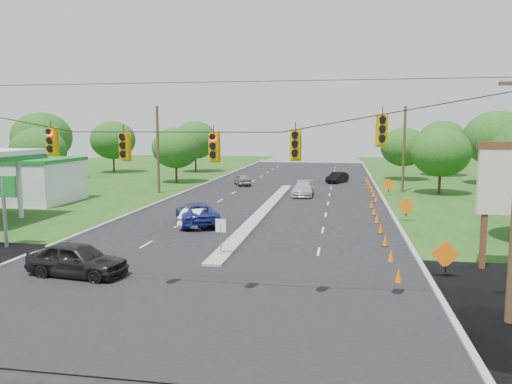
# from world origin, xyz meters

# --- Properties ---
(ground) EXTENTS (160.00, 160.00, 0.00)m
(ground) POSITION_xyz_m (0.00, 0.00, 0.00)
(ground) COLOR black
(ground) RESTS_ON ground
(cross_street) EXTENTS (160.00, 14.00, 0.02)m
(cross_street) POSITION_xyz_m (0.00, 0.00, 0.00)
(cross_street) COLOR black
(cross_street) RESTS_ON ground
(curb_left) EXTENTS (0.25, 110.00, 0.16)m
(curb_left) POSITION_xyz_m (-10.10, 30.00, 0.00)
(curb_left) COLOR gray
(curb_left) RESTS_ON ground
(curb_right) EXTENTS (0.25, 110.00, 0.16)m
(curb_right) POSITION_xyz_m (10.10, 30.00, 0.00)
(curb_right) COLOR gray
(curb_right) RESTS_ON ground
(median) EXTENTS (1.00, 34.00, 0.18)m
(median) POSITION_xyz_m (0.00, 21.00, 0.00)
(median) COLOR gray
(median) RESTS_ON ground
(median_sign) EXTENTS (0.55, 0.06, 2.05)m
(median_sign) POSITION_xyz_m (0.00, 6.00, 1.46)
(median_sign) COLOR gray
(median_sign) RESTS_ON ground
(signal_span) EXTENTS (25.60, 0.32, 9.00)m
(signal_span) POSITION_xyz_m (-0.05, -1.00, 4.97)
(signal_span) COLOR #422D1C
(signal_span) RESTS_ON ground
(utility_pole_far_left) EXTENTS (0.28, 0.28, 9.00)m
(utility_pole_far_left) POSITION_xyz_m (-12.50, 30.00, 4.50)
(utility_pole_far_left) COLOR #422D1C
(utility_pole_far_left) RESTS_ON ground
(utility_pole_far_right) EXTENTS (0.28, 0.28, 9.00)m
(utility_pole_far_right) POSITION_xyz_m (12.50, 35.00, 4.50)
(utility_pole_far_right) COLOR #422D1C
(utility_pole_far_right) RESTS_ON ground
(cone_0) EXTENTS (0.32, 0.32, 0.70)m
(cone_0) POSITION_xyz_m (8.70, 3.00, 0.35)
(cone_0) COLOR #F25E03
(cone_0) RESTS_ON ground
(cone_1) EXTENTS (0.32, 0.32, 0.70)m
(cone_1) POSITION_xyz_m (8.70, 6.50, 0.35)
(cone_1) COLOR #F25E03
(cone_1) RESTS_ON ground
(cone_2) EXTENTS (0.32, 0.32, 0.70)m
(cone_2) POSITION_xyz_m (8.70, 10.00, 0.35)
(cone_2) COLOR #F25E03
(cone_2) RESTS_ON ground
(cone_3) EXTENTS (0.32, 0.32, 0.70)m
(cone_3) POSITION_xyz_m (8.70, 13.50, 0.35)
(cone_3) COLOR #F25E03
(cone_3) RESTS_ON ground
(cone_4) EXTENTS (0.32, 0.32, 0.70)m
(cone_4) POSITION_xyz_m (8.70, 17.00, 0.35)
(cone_4) COLOR #F25E03
(cone_4) RESTS_ON ground
(cone_5) EXTENTS (0.32, 0.32, 0.70)m
(cone_5) POSITION_xyz_m (8.70, 20.50, 0.35)
(cone_5) COLOR #F25E03
(cone_5) RESTS_ON ground
(cone_6) EXTENTS (0.32, 0.32, 0.70)m
(cone_6) POSITION_xyz_m (8.70, 24.00, 0.35)
(cone_6) COLOR #F25E03
(cone_6) RESTS_ON ground
(cone_7) EXTENTS (0.32, 0.32, 0.70)m
(cone_7) POSITION_xyz_m (9.30, 27.50, 0.35)
(cone_7) COLOR #F25E03
(cone_7) RESTS_ON ground
(cone_8) EXTENTS (0.32, 0.32, 0.70)m
(cone_8) POSITION_xyz_m (9.30, 31.00, 0.35)
(cone_8) COLOR #F25E03
(cone_8) RESTS_ON ground
(cone_9) EXTENTS (0.32, 0.32, 0.70)m
(cone_9) POSITION_xyz_m (9.30, 34.50, 0.35)
(cone_9) COLOR #F25E03
(cone_9) RESTS_ON ground
(cone_10) EXTENTS (0.32, 0.32, 0.70)m
(cone_10) POSITION_xyz_m (9.30, 38.00, 0.35)
(cone_10) COLOR #F25E03
(cone_10) RESTS_ON ground
(cone_11) EXTENTS (0.32, 0.32, 0.70)m
(cone_11) POSITION_xyz_m (9.30, 41.50, 0.35)
(cone_11) COLOR #F25E03
(cone_11) RESTS_ON ground
(cone_12) EXTENTS (0.32, 0.32, 0.70)m
(cone_12) POSITION_xyz_m (9.30, 45.00, 0.35)
(cone_12) COLOR #F25E03
(cone_12) RESTS_ON ground
(work_sign_0) EXTENTS (1.27, 0.58, 1.37)m
(work_sign_0) POSITION_xyz_m (10.80, 4.00, 1.09)
(work_sign_0) COLOR black
(work_sign_0) RESTS_ON ground
(work_sign_1) EXTENTS (1.27, 0.58, 1.37)m
(work_sign_1) POSITION_xyz_m (10.80, 18.00, 1.09)
(work_sign_1) COLOR black
(work_sign_1) RESTS_ON ground
(work_sign_2) EXTENTS (1.27, 0.58, 1.37)m
(work_sign_2) POSITION_xyz_m (10.80, 32.00, 1.09)
(work_sign_2) COLOR black
(work_sign_2) RESTS_ON ground
(tree_2) EXTENTS (5.88, 5.88, 6.86)m
(tree_2) POSITION_xyz_m (-26.00, 30.00, 4.34)
(tree_2) COLOR black
(tree_2) RESTS_ON ground
(tree_3) EXTENTS (7.56, 7.56, 8.82)m
(tree_3) POSITION_xyz_m (-32.00, 40.00, 5.58)
(tree_3) COLOR black
(tree_3) RESTS_ON ground
(tree_4) EXTENTS (6.72, 6.72, 7.84)m
(tree_4) POSITION_xyz_m (-28.00, 52.00, 4.96)
(tree_4) COLOR black
(tree_4) RESTS_ON ground
(tree_5) EXTENTS (5.88, 5.88, 6.86)m
(tree_5) POSITION_xyz_m (-14.00, 40.00, 4.34)
(tree_5) COLOR black
(tree_5) RESTS_ON ground
(tree_6) EXTENTS (6.72, 6.72, 7.84)m
(tree_6) POSITION_xyz_m (-16.00, 55.00, 4.96)
(tree_6) COLOR black
(tree_6) RESTS_ON ground
(tree_9) EXTENTS (5.88, 5.88, 6.86)m
(tree_9) POSITION_xyz_m (16.00, 34.00, 4.34)
(tree_9) COLOR black
(tree_9) RESTS_ON ground
(tree_10) EXTENTS (7.56, 7.56, 8.82)m
(tree_10) POSITION_xyz_m (24.00, 44.00, 5.58)
(tree_10) COLOR black
(tree_10) RESTS_ON ground
(tree_11) EXTENTS (6.72, 6.72, 7.84)m
(tree_11) POSITION_xyz_m (20.00, 55.00, 4.96)
(tree_11) COLOR black
(tree_11) RESTS_ON ground
(tree_12) EXTENTS (5.88, 5.88, 6.86)m
(tree_12) POSITION_xyz_m (14.00, 48.00, 4.34)
(tree_12) COLOR black
(tree_12) RESTS_ON ground
(black_sedan) EXTENTS (4.87, 2.44, 1.59)m
(black_sedan) POSITION_xyz_m (-5.66, 1.60, 0.80)
(black_sedan) COLOR black
(black_sedan) RESTS_ON ground
(white_sedan) EXTENTS (1.40, 3.99, 1.31)m
(white_sedan) POSITION_xyz_m (-3.73, 13.93, 0.66)
(white_sedan) COLOR white
(white_sedan) RESTS_ON ground
(blue_pickup) EXTENTS (4.65, 6.17, 1.56)m
(blue_pickup) POSITION_xyz_m (-3.84, 14.54, 0.78)
(blue_pickup) COLOR navy
(blue_pickup) RESTS_ON ground
(silver_car_far) EXTENTS (2.01, 4.94, 1.43)m
(silver_car_far) POSITION_xyz_m (2.39, 30.79, 0.72)
(silver_car_far) COLOR #B3B3B3
(silver_car_far) RESTS_ON ground
(silver_car_oncoming) EXTENTS (2.92, 4.21, 1.33)m
(silver_car_oncoming) POSITION_xyz_m (-5.44, 38.93, 0.67)
(silver_car_oncoming) COLOR gray
(silver_car_oncoming) RESTS_ON ground
(dark_car_receding) EXTENTS (2.93, 4.28, 1.34)m
(dark_car_receding) POSITION_xyz_m (5.65, 43.66, 0.67)
(dark_car_receding) COLOR black
(dark_car_receding) RESTS_ON ground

